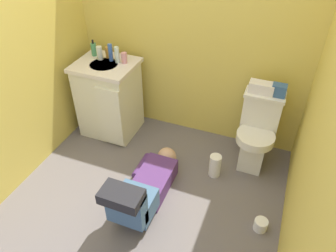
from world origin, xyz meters
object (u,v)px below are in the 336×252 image
toilet (257,133)px  person_plumber (144,188)px  vanity_cabinet (109,98)px  toiletry_bag (279,90)px  toilet_paper_roll (261,225)px  soap_dispenser (94,49)px  bottle_pink (124,58)px  tissue_box (262,88)px  bottle_amber (108,52)px  bottle_blue (110,53)px  faucet (111,53)px  bottle_white (100,53)px  paper_towel_roll (215,166)px  bottle_clear (117,55)px

toilet → person_plumber: 1.18m
vanity_cabinet → toiletry_bag: size_ratio=6.61×
toilet_paper_roll → soap_dispenser: bearing=156.5°
toilet → person_plumber: bearing=-132.0°
person_plumber → toiletry_bag: bearing=47.2°
bottle_pink → person_plumber: bearing=-56.5°
tissue_box → bottle_amber: (-1.54, -0.00, 0.08)m
tissue_box → toiletry_bag: (0.15, 0.00, 0.01)m
toiletry_bag → person_plumber: bearing=-132.8°
person_plumber → bottle_blue: bottle_blue is taller
vanity_cabinet → faucet: bearing=91.3°
toilet → bottle_white: (-1.65, 0.02, 0.52)m
tissue_box → paper_towel_roll: bearing=-121.9°
toilet → tissue_box: 0.44m
toilet → tissue_box: tissue_box is taller
tissue_box → bottle_white: bearing=-177.6°
vanity_cabinet → faucet: faucet is taller
toiletry_bag → bottle_clear: size_ratio=0.77×
faucet → person_plumber: bearing=-51.1°
bottle_white → toilet_paper_roll: bearing=-23.2°
toiletry_bag → bottle_amber: bottle_amber is taller
vanity_cabinet → bottle_blue: bearing=70.9°
toilet → bottle_amber: bottle_amber is taller
soap_dispenser → paper_towel_roll: (1.45, -0.40, -0.77)m
toiletry_bag → toilet_paper_roll: size_ratio=1.13×
bottle_amber → bottle_blue: (0.06, -0.05, 0.03)m
bottle_amber → bottle_clear: 0.16m
toilet → toiletry_bag: 0.46m
faucet → toilet_paper_roll: 2.14m
bottle_clear → vanity_cabinet: bearing=-146.2°
person_plumber → toiletry_bag: size_ratio=8.59×
faucet → toiletry_bag: faucet is taller
bottle_amber → bottle_pink: 0.21m
bottle_white → toilet_paper_roll: size_ratio=1.23×
vanity_cabinet → toilet_paper_roll: bearing=-22.4°
tissue_box → soap_dispenser: soap_dispenser is taller
paper_towel_roll → bottle_amber: bearing=162.5°
bottle_white → vanity_cabinet: bearing=-37.4°
soap_dispenser → bottle_white: soap_dispenser is taller
tissue_box → soap_dispenser: bearing=-179.6°
bottle_clear → paper_towel_roll: bottle_clear is taller
person_plumber → toilet_paper_roll: bearing=5.4°
toilet_paper_roll → faucet: bearing=153.7°
faucet → bottle_pink: bearing=-17.8°
tissue_box → bottle_blue: size_ratio=1.26×
toilet → toilet_paper_roll: (0.21, -0.77, -0.32)m
toilet → vanity_cabinet: (-1.56, -0.05, 0.05)m
tissue_box → bottle_pink: bearing=-177.9°
toilet → bottle_pink: size_ratio=7.10×
vanity_cabinet → bottle_pink: bottle_pink is taller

